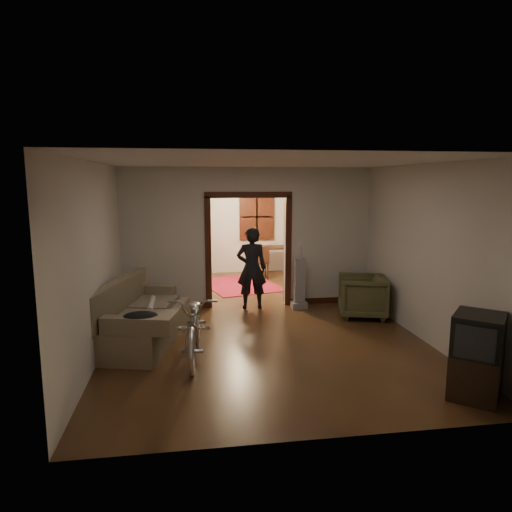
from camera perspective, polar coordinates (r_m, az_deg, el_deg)
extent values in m
cube|color=#362011|center=(8.73, -0.30, -7.47)|extent=(5.00, 8.50, 0.01)
cube|color=white|center=(8.36, -0.31, 11.22)|extent=(5.00, 8.50, 0.01)
cube|color=beige|center=(12.63, -3.08, 4.21)|extent=(5.00, 0.02, 2.80)
cube|color=beige|center=(8.45, -17.33, 1.26)|extent=(0.02, 8.50, 2.80)
cube|color=beige|center=(9.13, 15.43, 1.92)|extent=(0.02, 8.50, 2.80)
cube|color=beige|center=(9.17, -0.98, 2.29)|extent=(5.00, 0.14, 2.80)
cube|color=#36160C|center=(9.21, -0.97, 0.44)|extent=(1.74, 0.20, 2.32)
cube|color=black|center=(12.66, 0.10, 4.92)|extent=(0.98, 0.06, 1.28)
sphere|color=#FFE0A5|center=(10.84, -2.22, 8.41)|extent=(0.24, 0.24, 0.24)
cube|color=silver|center=(9.31, 5.51, 1.42)|extent=(0.08, 0.01, 0.12)
cube|color=brown|center=(7.46, -13.90, -6.69)|extent=(1.48, 2.35, 1.00)
cylinder|color=beige|center=(7.73, -12.97, -5.86)|extent=(0.10, 0.79, 0.10)
ellipsoid|color=black|center=(6.54, -14.25, -7.36)|extent=(0.48, 0.36, 0.14)
imported|color=silver|center=(6.70, -7.60, -8.40)|extent=(0.77, 1.92, 0.99)
imported|color=#4E4D2B|center=(8.82, 13.11, -4.90)|extent=(1.06, 1.04, 0.79)
cube|color=black|center=(6.12, 25.73, -13.31)|extent=(0.79, 0.79, 0.53)
cube|color=black|center=(5.95, 26.07, -8.91)|extent=(0.78, 0.79, 0.51)
cube|color=gray|center=(9.17, 5.45, -3.43)|extent=(0.31, 0.25, 1.01)
imported|color=black|center=(9.05, -0.56, -1.54)|extent=(0.61, 0.41, 1.63)
cube|color=maroon|center=(11.26, -2.01, -3.59)|extent=(2.12, 2.48, 0.02)
cube|color=#2A351F|center=(12.24, -8.48, 1.54)|extent=(0.94, 0.60, 1.77)
sphere|color=#1E5972|center=(12.15, -8.60, 6.47)|extent=(0.28, 0.28, 0.28)
cube|color=black|center=(12.40, 2.05, -0.62)|extent=(1.10, 0.72, 0.76)
cube|color=black|center=(11.91, 0.57, -0.77)|extent=(0.48, 0.48, 0.87)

